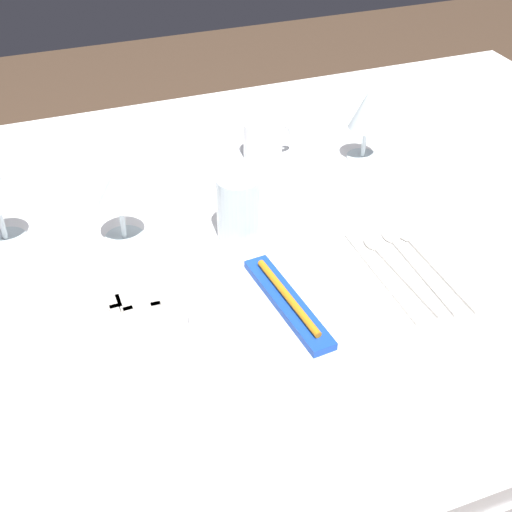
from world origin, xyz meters
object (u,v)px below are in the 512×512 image
at_px(fork_outer, 165,336).
at_px(fork_inner, 140,341).
at_px(toothbrush_package, 286,302).
at_px(spoon_tea, 427,257).
at_px(drink_tumbler, 240,209).
at_px(coffee_cup_left, 264,140).
at_px(spoon_dessert, 410,259).
at_px(dinner_plate, 285,311).
at_px(fork_salad, 124,337).
at_px(wine_glass_centre, 367,112).
at_px(spoon_soup, 392,264).
at_px(wine_glass_right, 118,191).
at_px(dinner_knife, 384,277).
at_px(napkin_folded, 107,147).

distance_m(fork_outer, fork_inner, 0.03).
bearing_deg(toothbrush_package, spoon_tea, 9.57).
bearing_deg(drink_tumbler, coffee_cup_left, 59.85).
bearing_deg(spoon_dessert, dinner_plate, -167.97).
bearing_deg(drink_tumbler, fork_outer, -132.46).
bearing_deg(spoon_tea, coffee_cup_left, 109.40).
bearing_deg(toothbrush_package, fork_inner, 174.73).
height_order(fork_salad, wine_glass_centre, wine_glass_centre).
bearing_deg(dinner_plate, spoon_tea, 9.57).
xyz_separation_m(toothbrush_package, spoon_soup, (0.20, 0.05, -0.02)).
bearing_deg(fork_salad, spoon_dessert, 2.04).
xyz_separation_m(dinner_plate, fork_inner, (-0.21, 0.02, -0.01)).
height_order(toothbrush_package, spoon_soup, toothbrush_package).
xyz_separation_m(wine_glass_right, drink_tumbler, (0.18, -0.05, -0.05)).
bearing_deg(fork_inner, dinner_knife, 0.74).
xyz_separation_m(fork_salad, drink_tumbler, (0.23, 0.18, 0.05)).
height_order(wine_glass_right, drink_tumbler, wine_glass_right).
bearing_deg(toothbrush_package, wine_glass_centre, 49.36).
distance_m(fork_inner, spoon_dessert, 0.44).
distance_m(dinner_plate, coffee_cup_left, 0.44).
xyz_separation_m(fork_outer, wine_glass_right, (-0.01, 0.24, 0.09)).
xyz_separation_m(spoon_soup, spoon_dessert, (0.03, 0.00, 0.00)).
height_order(spoon_soup, drink_tumbler, drink_tumbler).
height_order(fork_outer, spoon_tea, spoon_tea).
xyz_separation_m(fork_outer, fork_salad, (-0.05, 0.02, -0.00)).
distance_m(fork_inner, wine_glass_centre, 0.63).
height_order(toothbrush_package, drink_tumbler, drink_tumbler).
relative_size(coffee_cup_left, wine_glass_centre, 0.69).
bearing_deg(fork_outer, fork_salad, 163.50).
xyz_separation_m(spoon_tea, drink_tumbler, (-0.26, 0.17, 0.05)).
distance_m(dinner_plate, wine_glass_right, 0.33).
distance_m(dinner_plate, spoon_dessert, 0.24).
height_order(toothbrush_package, fork_salad, toothbrush_package).
height_order(coffee_cup_left, wine_glass_centre, wine_glass_centre).
height_order(fork_salad, spoon_tea, spoon_tea).
bearing_deg(fork_outer, spoon_tea, 3.47).
xyz_separation_m(wine_glass_centre, drink_tumbler, (-0.31, -0.15, -0.05)).
bearing_deg(fork_salad, spoon_tea, 1.25).
relative_size(dinner_knife, drink_tumbler, 2.08).
relative_size(fork_outer, wine_glass_centre, 1.58).
height_order(dinner_knife, wine_glass_centre, wine_glass_centre).
bearing_deg(spoon_tea, fork_outer, -176.53).
distance_m(spoon_soup, coffee_cup_left, 0.38).
bearing_deg(spoon_soup, fork_salad, -177.97).
xyz_separation_m(fork_inner, wine_glass_right, (0.03, 0.24, 0.09)).
distance_m(wine_glass_right, drink_tumbler, 0.20).
relative_size(toothbrush_package, fork_outer, 0.94).
bearing_deg(drink_tumbler, dinner_knife, -48.44).
bearing_deg(dinner_plate, toothbrush_package, 0.00).
bearing_deg(napkin_folded, dinner_plate, -70.18).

